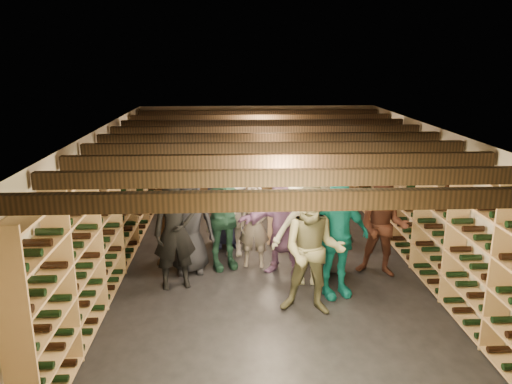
{
  "coord_description": "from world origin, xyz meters",
  "views": [
    {
      "loc": [
        -0.61,
        -7.81,
        3.52
      ],
      "look_at": [
        -0.22,
        0.2,
        1.33
      ],
      "focal_mm": 35.0,
      "sensor_mm": 36.0,
      "label": 1
    }
  ],
  "objects_px": {
    "person_4": "(336,238)",
    "person_10": "(222,218)",
    "person_9": "(233,216)",
    "person_2": "(313,251)",
    "person_1": "(175,232)",
    "person_5": "(174,209)",
    "person_11": "(284,226)",
    "person_3": "(309,230)",
    "person_7": "(255,225)",
    "person_8": "(383,227)",
    "crate_stack_right": "(332,225)",
    "person_12": "(330,226)",
    "crate_stack_left": "(282,226)",
    "crate_loose": "(318,238)",
    "person_0": "(189,224)",
    "person_6": "(226,199)"
  },
  "relations": [
    {
      "from": "crate_stack_left",
      "to": "person_11",
      "type": "distance_m",
      "value": 1.45
    },
    {
      "from": "person_1",
      "to": "person_6",
      "type": "xyz_separation_m",
      "value": [
        0.78,
        1.77,
        0.0
      ]
    },
    {
      "from": "crate_stack_left",
      "to": "person_9",
      "type": "xyz_separation_m",
      "value": [
        -0.94,
        -0.59,
        0.42
      ]
    },
    {
      "from": "person_1",
      "to": "person_3",
      "type": "distance_m",
      "value": 2.08
    },
    {
      "from": "person_3",
      "to": "person_9",
      "type": "height_order",
      "value": "person_3"
    },
    {
      "from": "person_5",
      "to": "person_12",
      "type": "height_order",
      "value": "person_5"
    },
    {
      "from": "crate_stack_left",
      "to": "person_10",
      "type": "height_order",
      "value": "person_10"
    },
    {
      "from": "person_0",
      "to": "crate_stack_left",
      "type": "bearing_deg",
      "value": 31.11
    },
    {
      "from": "crate_stack_left",
      "to": "person_10",
      "type": "xyz_separation_m",
      "value": [
        -1.14,
        -1.12,
        0.56
      ]
    },
    {
      "from": "person_1",
      "to": "crate_stack_left",
      "type": "bearing_deg",
      "value": 30.08
    },
    {
      "from": "person_9",
      "to": "person_2",
      "type": "bearing_deg",
      "value": -68.16
    },
    {
      "from": "person_1",
      "to": "person_2",
      "type": "xyz_separation_m",
      "value": [
        2.0,
        -0.91,
        0.01
      ]
    },
    {
      "from": "crate_loose",
      "to": "person_7",
      "type": "height_order",
      "value": "person_7"
    },
    {
      "from": "crate_loose",
      "to": "person_9",
      "type": "distance_m",
      "value": 1.89
    },
    {
      "from": "person_6",
      "to": "person_12",
      "type": "height_order",
      "value": "person_6"
    },
    {
      "from": "crate_stack_left",
      "to": "person_12",
      "type": "distance_m",
      "value": 1.63
    },
    {
      "from": "person_3",
      "to": "person_6",
      "type": "relative_size",
      "value": 0.98
    },
    {
      "from": "crate_loose",
      "to": "person_9",
      "type": "relative_size",
      "value": 0.33
    },
    {
      "from": "person_10",
      "to": "person_11",
      "type": "xyz_separation_m",
      "value": [
        1.02,
        -0.24,
        -0.08
      ]
    },
    {
      "from": "person_4",
      "to": "person_9",
      "type": "bearing_deg",
      "value": 116.22
    },
    {
      "from": "crate_stack_left",
      "to": "person_12",
      "type": "bearing_deg",
      "value": -65.85
    },
    {
      "from": "person_4",
      "to": "person_10",
      "type": "bearing_deg",
      "value": 130.43
    },
    {
      "from": "person_3",
      "to": "person_1",
      "type": "bearing_deg",
      "value": -172.62
    },
    {
      "from": "crate_stack_left",
      "to": "person_11",
      "type": "height_order",
      "value": "person_11"
    },
    {
      "from": "person_9",
      "to": "person_10",
      "type": "bearing_deg",
      "value": -115.09
    },
    {
      "from": "crate_stack_left",
      "to": "crate_loose",
      "type": "xyz_separation_m",
      "value": [
        0.72,
        0.0,
        -0.25
      ]
    },
    {
      "from": "person_12",
      "to": "person_0",
      "type": "bearing_deg",
      "value": 156.47
    },
    {
      "from": "person_8",
      "to": "person_9",
      "type": "height_order",
      "value": "person_8"
    },
    {
      "from": "person_1",
      "to": "person_5",
      "type": "xyz_separation_m",
      "value": [
        -0.12,
        1.04,
        0.04
      ]
    },
    {
      "from": "person_9",
      "to": "person_11",
      "type": "xyz_separation_m",
      "value": [
        0.83,
        -0.77,
        0.06
      ]
    },
    {
      "from": "person_7",
      "to": "person_1",
      "type": "bearing_deg",
      "value": -143.17
    },
    {
      "from": "person_7",
      "to": "crate_stack_left",
      "type": "bearing_deg",
      "value": 67.75
    },
    {
      "from": "crate_loose",
      "to": "person_0",
      "type": "height_order",
      "value": "person_0"
    },
    {
      "from": "crate_stack_right",
      "to": "person_12",
      "type": "relative_size",
      "value": 0.41
    },
    {
      "from": "person_2",
      "to": "person_10",
      "type": "bearing_deg",
      "value": 141.79
    },
    {
      "from": "person_1",
      "to": "person_9",
      "type": "distance_m",
      "value": 1.54
    },
    {
      "from": "person_3",
      "to": "person_11",
      "type": "bearing_deg",
      "value": 135.39
    },
    {
      "from": "person_6",
      "to": "person_11",
      "type": "xyz_separation_m",
      "value": [
        0.96,
        -1.31,
        -0.09
      ]
    },
    {
      "from": "person_6",
      "to": "person_10",
      "type": "relative_size",
      "value": 1.02
    },
    {
      "from": "person_3",
      "to": "person_5",
      "type": "xyz_separation_m",
      "value": [
        -2.2,
        1.01,
        0.06
      ]
    },
    {
      "from": "crate_stack_left",
      "to": "crate_stack_right",
      "type": "bearing_deg",
      "value": 0.0
    },
    {
      "from": "person_5",
      "to": "person_11",
      "type": "xyz_separation_m",
      "value": [
        1.86,
        -0.58,
        -0.13
      ]
    },
    {
      "from": "person_8",
      "to": "person_11",
      "type": "height_order",
      "value": "person_8"
    },
    {
      "from": "person_7",
      "to": "person_10",
      "type": "height_order",
      "value": "person_10"
    },
    {
      "from": "person_0",
      "to": "person_6",
      "type": "relative_size",
      "value": 0.92
    },
    {
      "from": "person_9",
      "to": "person_11",
      "type": "distance_m",
      "value": 1.13
    },
    {
      "from": "person_4",
      "to": "person_12",
      "type": "height_order",
      "value": "person_4"
    },
    {
      "from": "person_3",
      "to": "person_4",
      "type": "height_order",
      "value": "person_4"
    },
    {
      "from": "crate_loose",
      "to": "person_2",
      "type": "bearing_deg",
      "value": -101.75
    },
    {
      "from": "person_0",
      "to": "person_5",
      "type": "height_order",
      "value": "person_5"
    }
  ]
}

